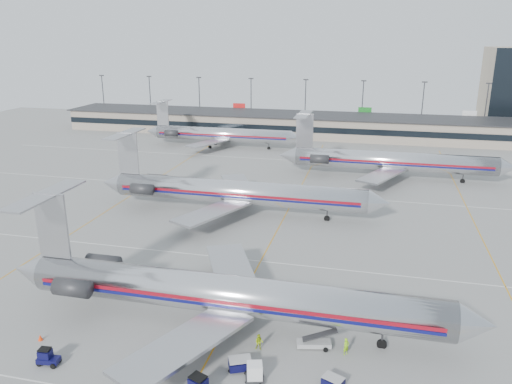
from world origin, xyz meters
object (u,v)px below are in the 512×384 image
(jet_second_row, at_px, (232,191))
(uld_container, at_px, (255,372))
(jet_foreground, at_px, (222,293))
(belt_loader, at_px, (315,342))

(jet_second_row, xyz_separation_m, uld_container, (13.81, -40.72, -2.92))
(jet_second_row, relative_size, uld_container, 26.21)
(jet_foreground, height_order, belt_loader, jet_foreground)
(jet_second_row, distance_m, uld_container, 43.09)
(belt_loader, bearing_deg, uld_container, -139.08)
(jet_second_row, bearing_deg, belt_loader, -62.22)
(jet_foreground, distance_m, uld_container, 9.65)
(jet_foreground, bearing_deg, uld_container, -54.92)
(uld_container, relative_size, belt_loader, 0.48)
(belt_loader, bearing_deg, jet_second_row, 105.09)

